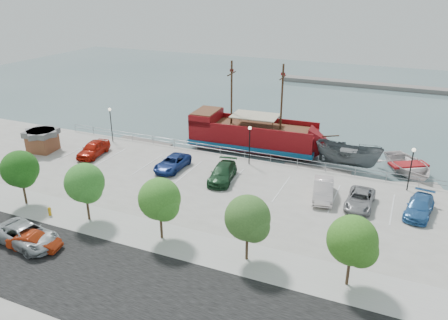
% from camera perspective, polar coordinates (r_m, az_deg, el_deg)
% --- Properties ---
extents(ground, '(160.00, 160.00, 0.00)m').
position_cam_1_polar(ground, '(42.38, 0.16, -4.91)').
color(ground, '#425A5F').
extents(street, '(100.00, 8.00, 0.04)m').
position_cam_1_polar(street, '(30.12, -12.54, -15.92)').
color(street, black).
rests_on(street, land_slab).
extents(sidewalk, '(100.00, 4.00, 0.05)m').
position_cam_1_polar(sidewalk, '(34.15, -6.65, -10.41)').
color(sidewalk, '#A3A3A2').
rests_on(sidewalk, land_slab).
extents(seawall_railing, '(50.00, 0.06, 1.00)m').
position_cam_1_polar(seawall_railing, '(48.36, 3.84, 0.60)').
color(seawall_railing, gray).
rests_on(seawall_railing, land_slab).
extents(far_shore, '(40.00, 3.00, 0.80)m').
position_cam_1_polar(far_shore, '(91.70, 20.22, 9.02)').
color(far_shore, slate).
rests_on(far_shore, ground).
extents(pirate_ship, '(18.04, 5.85, 11.29)m').
position_cam_1_polar(pirate_ship, '(53.15, 5.17, 3.01)').
color(pirate_ship, maroon).
rests_on(pirate_ship, ground).
extents(patrol_boat, '(7.78, 3.90, 2.88)m').
position_cam_1_polar(patrol_boat, '(49.88, 15.86, 0.35)').
color(patrol_boat, '#51585B').
rests_on(patrol_boat, ground).
extents(speedboat, '(8.37, 9.01, 1.52)m').
position_cam_1_polar(speedboat, '(51.13, 22.90, -0.90)').
color(speedboat, silver).
rests_on(speedboat, ground).
extents(dock_west, '(7.68, 2.66, 0.43)m').
position_cam_1_polar(dock_west, '(56.62, -10.49, 2.15)').
color(dock_west, '#67605B').
rests_on(dock_west, ground).
extents(dock_mid, '(7.44, 2.69, 0.42)m').
position_cam_1_polar(dock_mid, '(48.48, 11.96, -1.49)').
color(dock_mid, slate).
rests_on(dock_mid, ground).
extents(dock_east, '(6.39, 3.86, 0.35)m').
position_cam_1_polar(dock_east, '(47.82, 23.01, -3.27)').
color(dock_east, gray).
rests_on(dock_east, ground).
extents(shed, '(3.43, 3.43, 2.52)m').
position_cam_1_polar(shed, '(54.81, -22.66, 2.43)').
color(shed, brown).
rests_on(shed, land_slab).
extents(street_van, '(5.95, 3.35, 1.57)m').
position_cam_1_polar(street_van, '(36.29, -24.39, -8.92)').
color(street_van, '#9BA2A5').
rests_on(street_van, street).
extents(street_sedan, '(4.09, 2.08, 1.28)m').
position_cam_1_polar(street_sedan, '(35.51, -23.52, -9.75)').
color(street_sedan, '#A0290D').
rests_on(street_sedan, street).
extents(fire_hydrant, '(0.28, 0.28, 0.80)m').
position_cam_1_polar(fire_hydrant, '(39.85, -21.82, -6.21)').
color(fire_hydrant, orange).
rests_on(fire_hydrant, sidewalk).
extents(lamp_post_left, '(0.36, 0.36, 4.28)m').
position_cam_1_polar(lamp_post_left, '(54.89, -14.60, 5.25)').
color(lamp_post_left, black).
rests_on(lamp_post_left, land_slab).
extents(lamp_post_mid, '(0.36, 0.36, 4.28)m').
position_cam_1_polar(lamp_post_mid, '(46.37, 3.36, 2.82)').
color(lamp_post_mid, black).
rests_on(lamp_post_mid, land_slab).
extents(lamp_post_right, '(0.36, 0.36, 4.28)m').
position_cam_1_polar(lamp_post_right, '(43.89, 23.32, -0.20)').
color(lamp_post_right, black).
rests_on(lamp_post_right, land_slab).
extents(tree_b, '(3.30, 3.20, 5.00)m').
position_cam_1_polar(tree_b, '(41.45, -25.02, -1.24)').
color(tree_b, '#473321').
rests_on(tree_b, sidewalk).
extents(tree_c, '(3.30, 3.20, 5.00)m').
position_cam_1_polar(tree_c, '(36.74, -17.64, -3.06)').
color(tree_c, '#473321').
rests_on(tree_c, sidewalk).
extents(tree_d, '(3.30, 3.20, 5.00)m').
position_cam_1_polar(tree_d, '(32.85, -8.26, -5.29)').
color(tree_d, '#473321').
rests_on(tree_d, sidewalk).
extents(tree_e, '(3.30, 3.20, 5.00)m').
position_cam_1_polar(tree_e, '(30.10, 3.30, -7.81)').
color(tree_e, '#473321').
rests_on(tree_e, sidewalk).
extents(tree_f, '(3.30, 3.20, 5.00)m').
position_cam_1_polar(tree_f, '(28.84, 16.65, -10.30)').
color(tree_f, '#473321').
rests_on(tree_f, sidewalk).
extents(parked_car_a, '(2.66, 5.15, 1.68)m').
position_cam_1_polar(parked_car_a, '(51.53, -16.69, 1.44)').
color(parked_car_a, '#AA180A').
rests_on(parked_car_a, land_slab).
extents(parked_car_c, '(2.33, 5.02, 1.39)m').
position_cam_1_polar(parked_car_c, '(46.14, -6.77, -0.39)').
color(parked_car_c, navy).
rests_on(parked_car_c, land_slab).
extents(parked_car_d, '(3.03, 5.59, 1.54)m').
position_cam_1_polar(parked_car_d, '(43.28, -0.19, -1.70)').
color(parked_car_d, '#193D21').
rests_on(parked_car_d, land_slab).
extents(parked_car_f, '(2.61, 5.22, 1.64)m').
position_cam_1_polar(parked_car_f, '(40.80, 12.82, -3.79)').
color(parked_car_f, silver).
rests_on(parked_car_f, land_slab).
extents(parked_car_g, '(2.30, 4.87, 1.34)m').
position_cam_1_polar(parked_car_g, '(40.19, 17.33, -4.94)').
color(parked_car_g, gray).
rests_on(parked_car_g, land_slab).
extents(parked_car_h, '(2.68, 5.13, 1.42)m').
position_cam_1_polar(parked_car_h, '(40.63, 24.17, -5.60)').
color(parked_car_h, '#2E64A3').
rests_on(parked_car_h, land_slab).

